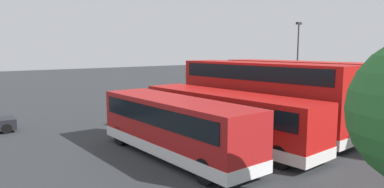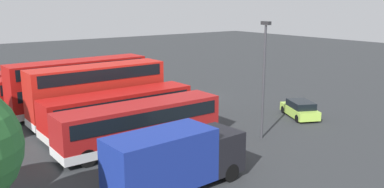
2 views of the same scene
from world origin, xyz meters
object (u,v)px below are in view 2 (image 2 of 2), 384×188
Objects in this scene: bus_double_decker_fourth at (79,84)px; bus_double_decker_third at (98,91)px; car_small_green at (120,70)px; box_truck_blue at (174,158)px; bus_single_deck_second at (119,110)px; bus_single_deck_sixth at (46,82)px; bus_single_deck_fifth at (60,87)px; lamp_post_tall at (264,72)px; bus_single_deck_near_end at (141,123)px; car_hatchback_silver at (300,109)px.

bus_double_decker_third is at bearing -179.13° from bus_double_decker_fourth.
box_truck_blue is at bearing 157.78° from car_small_green.
bus_single_deck_second is at bearing -177.66° from bus_double_decker_third.
car_small_green is (6.98, -11.66, -0.92)m from bus_single_deck_sixth.
bus_single_deck_second is 3.46m from bus_double_decker_third.
bus_single_deck_fifth is at bearing -177.29° from bus_single_deck_sixth.
box_truck_blue is (-24.92, 1.37, 0.09)m from bus_single_deck_sixth.
lamp_post_tall is (-10.90, -7.41, 2.33)m from bus_double_decker_third.
bus_double_decker_fourth is (7.13, 0.19, 0.83)m from bus_single_deck_second.
bus_single_deck_sixth is 1.35× the size of box_truck_blue.
box_truck_blue is (-17.68, 2.05, -0.74)m from bus_double_decker_fourth.
bus_single_deck_near_end is 27.71m from car_small_green.
bus_single_deck_second reaches higher than car_hatchback_silver.
bus_single_deck_fifth is at bearing 8.02° from bus_double_decker_fourth.
car_hatchback_silver is 0.54× the size of lamp_post_tall.
bus_double_decker_fourth is 2.73× the size of car_hatchback_silver.
bus_single_deck_second is at bearing -176.27° from bus_single_deck_fifth.
bus_double_decker_fourth reaches higher than car_small_green.
bus_single_deck_second is 2.60× the size of car_hatchback_silver.
bus_single_deck_sixth is (14.37, 0.87, -0.00)m from bus_single_deck_second.
bus_single_deck_near_end is 1.39× the size of lamp_post_tall.
bus_double_decker_third is 0.91× the size of bus_double_decker_fourth.
bus_single_deck_second is 1.41× the size of lamp_post_tall.
bus_single_deck_near_end is 1.49× the size of box_truck_blue.
bus_single_deck_near_end is at bearing 156.09° from car_small_green.
bus_double_decker_fourth reaches higher than box_truck_blue.
bus_double_decker_fourth reaches higher than bus_single_deck_sixth.
bus_double_decker_fourth is 1.47× the size of lamp_post_tall.
car_small_green is at bearing -23.91° from bus_single_deck_near_end.
bus_single_deck_sixth is 2.32× the size of car_hatchback_silver.
lamp_post_tall reaches higher than car_hatchback_silver.
car_hatchback_silver is at bearing -123.09° from bus_double_decker_third.
bus_single_deck_sixth is 24.83m from car_hatchback_silver.
bus_single_deck_fifth is 1.58× the size of box_truck_blue.
box_truck_blue is at bearing 107.58° from lamp_post_tall.
bus_single_deck_sixth is 24.96m from box_truck_blue.
box_truck_blue is 0.93× the size of lamp_post_tall.
lamp_post_tall is (-18.24, -7.97, 3.15)m from bus_single_deck_fifth.
bus_single_deck_second is at bearing 67.53° from car_hatchback_silver.
box_truck_blue is 10.45m from lamp_post_tall.
bus_single_deck_near_end is 14.67m from bus_single_deck_fifth.
bus_double_decker_third is 1.45× the size of box_truck_blue.
box_truck_blue is (-13.91, 2.11, -0.74)m from bus_double_decker_third.
bus_single_deck_fifth is 3.68m from bus_single_deck_sixth.
car_hatchback_silver is (-20.06, -14.61, -0.92)m from bus_single_deck_sixth.
car_hatchback_silver is (4.87, -15.98, -1.01)m from box_truck_blue.
lamp_post_tall reaches higher than bus_single_deck_second.
bus_single_deck_second is 10.72m from bus_single_deck_fifth.
bus_single_deck_fifth is 21.86m from car_hatchback_silver.
bus_single_deck_near_end is 2.57× the size of car_hatchback_silver.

